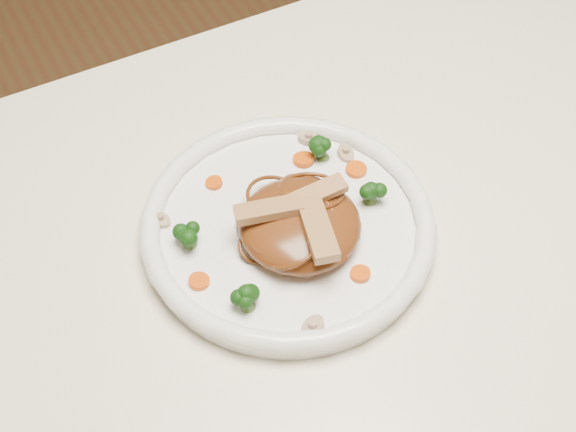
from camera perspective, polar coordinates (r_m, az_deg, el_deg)
name	(u,v)px	position (r m, az deg, el deg)	size (l,w,h in m)	color
table	(379,315)	(0.86, 6.46, -7.00)	(1.20, 0.80, 0.75)	beige
plate	(288,230)	(0.78, 0.00, -1.02)	(0.28, 0.28, 0.02)	white
noodle_mound	(300,225)	(0.75, 0.85, -0.62)	(0.12, 0.12, 0.04)	#5B2E11
chicken_a	(316,194)	(0.75, 2.02, 1.60)	(0.06, 0.02, 0.01)	tan
chicken_b	(269,210)	(0.74, -1.38, 0.45)	(0.06, 0.02, 0.01)	tan
chicken_c	(318,229)	(0.72, 2.13, -0.93)	(0.07, 0.02, 0.01)	tan
broccoli_0	(323,147)	(0.82, 2.54, 4.94)	(0.03, 0.03, 0.03)	#12400D
broccoli_1	(189,234)	(0.76, -7.08, -1.31)	(0.03, 0.03, 0.03)	#12400D
broccoli_2	(247,297)	(0.71, -2.92, -5.77)	(0.03, 0.03, 0.03)	#12400D
broccoli_3	(371,191)	(0.79, 5.92, 1.81)	(0.03, 0.03, 0.03)	#12400D
carrot_0	(304,159)	(0.83, 1.11, 4.05)	(0.02, 0.02, 0.01)	#EA5308
carrot_1	(199,281)	(0.74, -6.35, -4.63)	(0.02, 0.02, 0.01)	#EA5308
carrot_2	(356,169)	(0.82, 4.87, 3.32)	(0.02, 0.02, 0.01)	#EA5308
carrot_3	(214,183)	(0.81, -5.28, 2.37)	(0.02, 0.02, 0.01)	#EA5308
carrot_4	(360,274)	(0.74, 5.16, -4.11)	(0.02, 0.02, 0.01)	#EA5308
mushroom_0	(313,327)	(0.71, 1.77, -7.90)	(0.02, 0.02, 0.01)	tan
mushroom_1	(346,153)	(0.84, 4.12, 4.47)	(0.02, 0.02, 0.01)	tan
mushroom_2	(161,220)	(0.79, -9.05, -0.29)	(0.02, 0.02, 0.01)	tan
mushroom_3	(309,139)	(0.85, 1.48, 5.53)	(0.02, 0.02, 0.01)	tan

